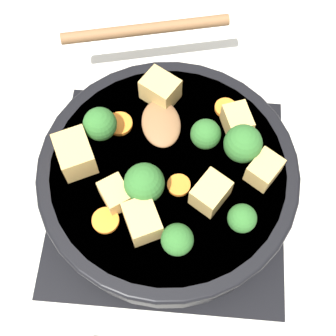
# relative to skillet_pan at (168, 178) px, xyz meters

# --- Properties ---
(ground_plane) EXTENTS (2.40, 2.40, 0.00)m
(ground_plane) POSITION_rel_skillet_pan_xyz_m (0.00, -0.00, -0.06)
(ground_plane) COLOR silver
(front_burner_grate) EXTENTS (0.31, 0.31, 0.03)m
(front_burner_grate) POSITION_rel_skillet_pan_xyz_m (0.00, -0.00, -0.05)
(front_burner_grate) COLOR black
(front_burner_grate) RESTS_ON ground_plane
(skillet_pan) EXTENTS (0.41, 0.32, 0.06)m
(skillet_pan) POSITION_rel_skillet_pan_xyz_m (0.00, 0.00, 0.00)
(skillet_pan) COLOR black
(skillet_pan) RESTS_ON front_burner_grate
(wooden_spoon) EXTENTS (0.22, 0.23, 0.02)m
(wooden_spoon) POSITION_rel_skillet_pan_xyz_m (0.14, 0.03, 0.03)
(wooden_spoon) COLOR brown
(wooden_spoon) RESTS_ON skillet_pan
(tofu_cube_center_large) EXTENTS (0.06, 0.06, 0.04)m
(tofu_cube_center_large) POSITION_rel_skillet_pan_xyz_m (0.01, 0.11, 0.05)
(tofu_cube_center_large) COLOR tan
(tofu_cube_center_large) RESTS_ON skillet_pan
(tofu_cube_near_handle) EXTENTS (0.05, 0.04, 0.03)m
(tofu_cube_near_handle) POSITION_rel_skillet_pan_xyz_m (-0.04, 0.06, 0.04)
(tofu_cube_near_handle) COLOR tan
(tofu_cube_near_handle) RESTS_ON skillet_pan
(tofu_cube_east_chunk) EXTENTS (0.05, 0.05, 0.03)m
(tofu_cube_east_chunk) POSITION_rel_skillet_pan_xyz_m (-0.07, 0.02, 0.04)
(tofu_cube_east_chunk) COLOR tan
(tofu_cube_east_chunk) RESTS_ON skillet_pan
(tofu_cube_west_chunk) EXTENTS (0.05, 0.05, 0.03)m
(tofu_cube_west_chunk) POSITION_rel_skillet_pan_xyz_m (-0.00, -0.11, 0.04)
(tofu_cube_west_chunk) COLOR tan
(tofu_cube_west_chunk) RESTS_ON skillet_pan
(tofu_cube_back_piece) EXTENTS (0.05, 0.05, 0.03)m
(tofu_cube_back_piece) POSITION_rel_skillet_pan_xyz_m (-0.03, -0.05, 0.04)
(tofu_cube_back_piece) COLOR tan
(tofu_cube_back_piece) RESTS_ON skillet_pan
(tofu_cube_front_piece) EXTENTS (0.05, 0.05, 0.03)m
(tofu_cube_front_piece) POSITION_rel_skillet_pan_xyz_m (0.10, 0.02, 0.04)
(tofu_cube_front_piece) COLOR tan
(tofu_cube_front_piece) RESTS_ON skillet_pan
(tofu_cube_mid_small) EXTENTS (0.05, 0.04, 0.03)m
(tofu_cube_mid_small) POSITION_rel_skillet_pan_xyz_m (0.07, -0.08, 0.04)
(tofu_cube_mid_small) COLOR tan
(tofu_cube_mid_small) RESTS_ON skillet_pan
(broccoli_floret_near_spoon) EXTENTS (0.04, 0.04, 0.04)m
(broccoli_floret_near_spoon) POSITION_rel_skillet_pan_xyz_m (-0.09, -0.02, 0.05)
(broccoli_floret_near_spoon) COLOR #709956
(broccoli_floret_near_spoon) RESTS_ON skillet_pan
(broccoli_floret_center_top) EXTENTS (0.05, 0.05, 0.05)m
(broccoli_floret_center_top) POSITION_rel_skillet_pan_xyz_m (-0.03, 0.02, 0.05)
(broccoli_floret_center_top) COLOR #709956
(broccoli_floret_center_top) RESTS_ON skillet_pan
(broccoli_floret_east_rim) EXTENTS (0.04, 0.04, 0.05)m
(broccoli_floret_east_rim) POSITION_rel_skillet_pan_xyz_m (0.04, 0.08, 0.05)
(broccoli_floret_east_rim) COLOR #709956
(broccoli_floret_east_rim) RESTS_ON skillet_pan
(broccoli_floret_west_rim) EXTENTS (0.04, 0.04, 0.04)m
(broccoli_floret_west_rim) POSITION_rel_skillet_pan_xyz_m (0.04, -0.04, 0.05)
(broccoli_floret_west_rim) COLOR #709956
(broccoli_floret_west_rim) RESTS_ON skillet_pan
(broccoli_floret_north_edge) EXTENTS (0.03, 0.03, 0.04)m
(broccoli_floret_north_edge) POSITION_rel_skillet_pan_xyz_m (-0.06, -0.09, 0.05)
(broccoli_floret_north_edge) COLOR #709956
(broccoli_floret_north_edge) RESTS_ON skillet_pan
(broccoli_floret_south_cluster) EXTENTS (0.05, 0.05, 0.05)m
(broccoli_floret_south_cluster) POSITION_rel_skillet_pan_xyz_m (0.03, -0.09, 0.05)
(broccoli_floret_south_cluster) COLOR #709956
(broccoli_floret_south_cluster) RESTS_ON skillet_pan
(carrot_slice_orange_thin) EXTENTS (0.03, 0.03, 0.01)m
(carrot_slice_orange_thin) POSITION_rel_skillet_pan_xyz_m (-0.02, -0.01, 0.03)
(carrot_slice_orange_thin) COLOR orange
(carrot_slice_orange_thin) RESTS_ON skillet_pan
(carrot_slice_near_center) EXTENTS (0.03, 0.03, 0.01)m
(carrot_slice_near_center) POSITION_rel_skillet_pan_xyz_m (0.06, 0.07, 0.03)
(carrot_slice_near_center) COLOR orange
(carrot_slice_near_center) RESTS_ON skillet_pan
(carrot_slice_edge_slice) EXTENTS (0.03, 0.03, 0.01)m
(carrot_slice_edge_slice) POSITION_rel_skillet_pan_xyz_m (0.09, -0.07, 0.03)
(carrot_slice_edge_slice) COLOR orange
(carrot_slice_edge_slice) RESTS_ON skillet_pan
(carrot_slice_under_broccoli) EXTENTS (0.03, 0.03, 0.01)m
(carrot_slice_under_broccoli) POSITION_rel_skillet_pan_xyz_m (-0.07, 0.06, 0.03)
(carrot_slice_under_broccoli) COLOR orange
(carrot_slice_under_broccoli) RESTS_ON skillet_pan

